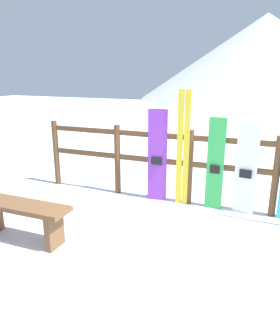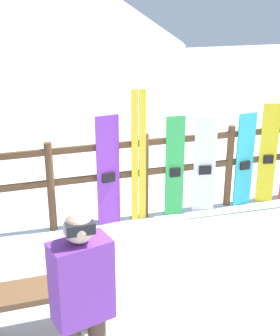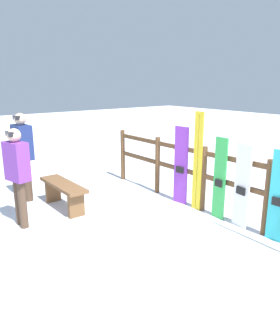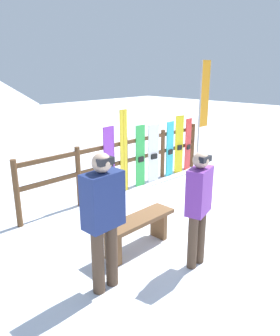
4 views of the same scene
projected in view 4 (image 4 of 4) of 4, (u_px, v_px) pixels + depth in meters
ground_plane at (209, 218)px, 5.92m from camera, size 40.00×40.00×0.00m
fence at (126, 159)px, 7.16m from camera, size 5.12×0.10×1.19m
bench at (137, 227)px, 4.83m from camera, size 1.29×0.36×0.49m
person_navy at (103, 214)px, 3.77m from camera, size 0.48×0.27×1.72m
person_purple at (199, 202)px, 4.27m from camera, size 0.45×0.32×1.60m
snowboard_purple at (109, 163)px, 6.76m from camera, size 0.31×0.08×1.49m
ski_pair_yellow at (124, 152)px, 7.00m from camera, size 0.19×0.02×1.79m
snowboard_green at (140, 156)px, 7.40m from camera, size 0.26×0.07×1.41m
snowboard_white at (153, 154)px, 7.71m from camera, size 0.31×0.09×1.37m
snowboard_cyan at (170, 149)px, 8.13m from camera, size 0.28×0.07×1.37m
snowboard_yellow at (179, 145)px, 8.37m from camera, size 0.26×0.09×1.48m
snowboard_red at (188, 144)px, 8.66m from camera, size 0.28×0.08×1.36m
rental_flag at (203, 103)px, 8.27m from camera, size 0.40×0.04×2.81m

